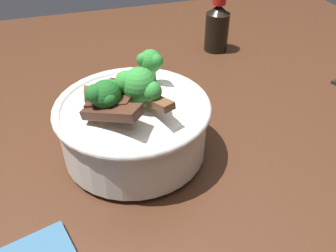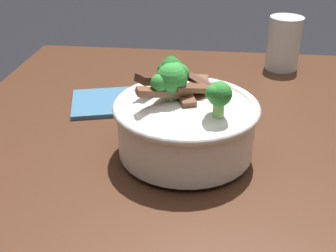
% 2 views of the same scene
% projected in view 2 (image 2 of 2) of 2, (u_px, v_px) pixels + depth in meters
% --- Properties ---
extents(rice_bowl, '(0.22, 0.22, 0.15)m').
position_uv_depth(rice_bowl, '(185.00, 119.00, 0.63)').
color(rice_bowl, white).
rests_on(rice_bowl, dining_table).
extents(drinking_glass, '(0.07, 0.07, 0.12)m').
position_uv_depth(drinking_glass, '(283.00, 47.00, 0.96)').
color(drinking_glass, white).
rests_on(drinking_glass, dining_table).
extents(folded_napkin, '(0.15, 0.14, 0.01)m').
position_uv_depth(folded_napkin, '(102.00, 102.00, 0.81)').
color(folded_napkin, '#386689').
rests_on(folded_napkin, dining_table).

